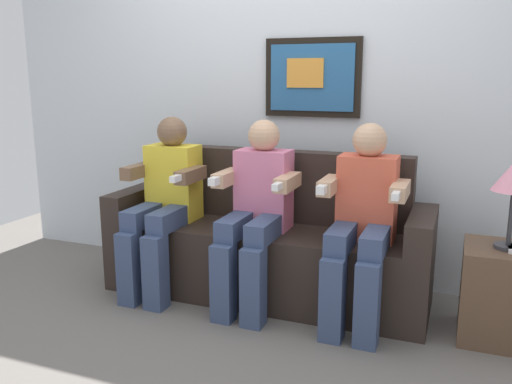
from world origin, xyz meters
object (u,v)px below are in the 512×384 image
at_px(couch, 266,247).
at_px(side_table_right, 501,294).
at_px(person_on_left, 165,199).
at_px(person_in_middle, 257,207).
at_px(spare_remote_on_table, 512,249).
at_px(person_on_right, 363,217).

height_order(couch, side_table_right, couch).
bearing_deg(person_on_left, person_in_middle, -0.04).
bearing_deg(side_table_right, spare_remote_on_table, -56.14).
distance_m(person_on_left, person_in_middle, 0.62).
bearing_deg(spare_remote_on_table, person_on_right, -177.89).
relative_size(person_on_left, spare_remote_on_table, 8.54).
distance_m(person_on_right, spare_remote_on_table, 0.76).
bearing_deg(person_in_middle, couch, 89.98).
height_order(person_in_middle, spare_remote_on_table, person_in_middle).
xyz_separation_m(couch, spare_remote_on_table, (1.37, -0.14, 0.20)).
bearing_deg(person_in_middle, spare_remote_on_table, 1.16).
distance_m(couch, person_in_middle, 0.34).
relative_size(person_on_left, person_in_middle, 1.00).
relative_size(person_on_left, person_on_right, 1.00).
distance_m(couch, person_on_right, 0.71).
relative_size(couch, person_on_left, 1.80).
bearing_deg(spare_remote_on_table, couch, 174.17).
height_order(person_on_left, spare_remote_on_table, person_on_left).
distance_m(person_on_left, spare_remote_on_table, 2.00).
bearing_deg(side_table_right, person_on_left, -178.23).
height_order(person_in_middle, side_table_right, person_in_middle).
relative_size(couch, spare_remote_on_table, 15.37).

